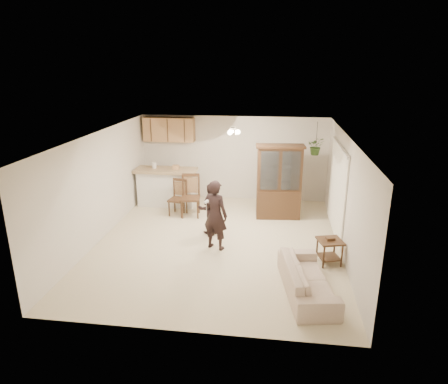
# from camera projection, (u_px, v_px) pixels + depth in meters

# --- Properties ---
(floor) EXTENTS (6.50, 6.50, 0.00)m
(floor) POSITION_uv_depth(u_px,v_px,m) (218.00, 243.00, 9.24)
(floor) COLOR beige
(floor) RESTS_ON ground
(ceiling) EXTENTS (5.50, 6.50, 0.02)m
(ceiling) POSITION_uv_depth(u_px,v_px,m) (217.00, 135.00, 8.47)
(ceiling) COLOR white
(ceiling) RESTS_ON wall_back
(wall_back) EXTENTS (5.50, 0.02, 2.50)m
(wall_back) POSITION_uv_depth(u_px,v_px,m) (234.00, 158.00, 11.92)
(wall_back) COLOR beige
(wall_back) RESTS_ON ground
(wall_front) EXTENTS (5.50, 0.02, 2.50)m
(wall_front) POSITION_uv_depth(u_px,v_px,m) (184.00, 259.00, 5.79)
(wall_front) COLOR beige
(wall_front) RESTS_ON ground
(wall_left) EXTENTS (0.02, 6.50, 2.50)m
(wall_left) POSITION_uv_depth(u_px,v_px,m) (100.00, 186.00, 9.20)
(wall_left) COLOR beige
(wall_left) RESTS_ON ground
(wall_right) EXTENTS (0.02, 6.50, 2.50)m
(wall_right) POSITION_uv_depth(u_px,v_px,m) (345.00, 197.00, 8.51)
(wall_right) COLOR beige
(wall_right) RESTS_ON ground
(breakfast_bar) EXTENTS (1.60, 0.55, 1.00)m
(breakfast_bar) POSITION_uv_depth(u_px,v_px,m) (167.00, 189.00, 11.54)
(breakfast_bar) COLOR silver
(breakfast_bar) RESTS_ON floor
(bar_top) EXTENTS (1.75, 0.70, 0.08)m
(bar_top) POSITION_uv_depth(u_px,v_px,m) (166.00, 170.00, 11.37)
(bar_top) COLOR #9F885F
(bar_top) RESTS_ON breakfast_bar
(upper_cabinets) EXTENTS (1.50, 0.34, 0.70)m
(upper_cabinets) POSITION_uv_depth(u_px,v_px,m) (169.00, 129.00, 11.73)
(upper_cabinets) COLOR #9C6B44
(upper_cabinets) RESTS_ON wall_back
(vertical_blinds) EXTENTS (0.06, 2.30, 2.10)m
(vertical_blinds) POSITION_uv_depth(u_px,v_px,m) (337.00, 190.00, 9.41)
(vertical_blinds) COLOR white
(vertical_blinds) RESTS_ON wall_right
(ceiling_fixture) EXTENTS (0.36, 0.36, 0.20)m
(ceiling_fixture) POSITION_uv_depth(u_px,v_px,m) (233.00, 131.00, 9.61)
(ceiling_fixture) COLOR #FFE9BF
(ceiling_fixture) RESTS_ON ceiling
(hanging_plant) EXTENTS (0.43, 0.37, 0.48)m
(hanging_plant) POSITION_uv_depth(u_px,v_px,m) (316.00, 146.00, 10.64)
(hanging_plant) COLOR #2F5A24
(hanging_plant) RESTS_ON ceiling
(plant_cord) EXTENTS (0.01, 0.01, 0.65)m
(plant_cord) POSITION_uv_depth(u_px,v_px,m) (317.00, 134.00, 10.54)
(plant_cord) COLOR black
(plant_cord) RESTS_ON ceiling
(sofa) EXTENTS (1.03, 1.97, 0.73)m
(sofa) POSITION_uv_depth(u_px,v_px,m) (307.00, 274.00, 7.14)
(sofa) COLOR beige
(sofa) RESTS_ON floor
(adult) EXTENTS (0.77, 0.64, 1.80)m
(adult) POSITION_uv_depth(u_px,v_px,m) (215.00, 210.00, 8.70)
(adult) COLOR black
(adult) RESTS_ON floor
(child) EXTENTS (0.81, 0.73, 1.35)m
(child) POSITION_uv_depth(u_px,v_px,m) (210.00, 207.00, 9.59)
(child) COLOR black
(child) RESTS_ON floor
(china_hutch) EXTENTS (1.29, 0.59, 1.97)m
(china_hutch) POSITION_uv_depth(u_px,v_px,m) (279.00, 182.00, 10.48)
(china_hutch) COLOR #352013
(china_hutch) RESTS_ON floor
(side_table) EXTENTS (0.59, 0.59, 0.58)m
(side_table) POSITION_uv_depth(u_px,v_px,m) (329.00, 251.00, 8.21)
(side_table) COLOR #352013
(side_table) RESTS_ON floor
(chair_bar) EXTENTS (0.56, 0.56, 1.13)m
(chair_bar) POSITION_uv_depth(u_px,v_px,m) (191.00, 205.00, 10.77)
(chair_bar) COLOR #352013
(chair_bar) RESTS_ON floor
(chair_hutch_left) EXTENTS (0.51, 0.51, 0.98)m
(chair_hutch_left) POSITION_uv_depth(u_px,v_px,m) (178.00, 205.00, 10.86)
(chair_hutch_left) COLOR #352013
(chair_hutch_left) RESTS_ON floor
(chair_hutch_right) EXTENTS (0.57, 0.57, 1.10)m
(chair_hutch_right) POSITION_uv_depth(u_px,v_px,m) (268.00, 194.00, 11.69)
(chair_hutch_right) COLOR #352013
(chair_hutch_right) RESTS_ON floor
(controller_adult) EXTENTS (0.09, 0.14, 0.04)m
(controller_adult) POSITION_uv_depth(u_px,v_px,m) (206.00, 202.00, 8.29)
(controller_adult) COLOR white
(controller_adult) RESTS_ON adult
(controller_child) EXTENTS (0.07, 0.11, 0.03)m
(controller_child) POSITION_uv_depth(u_px,v_px,m) (213.00, 207.00, 9.29)
(controller_child) COLOR white
(controller_child) RESTS_ON child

